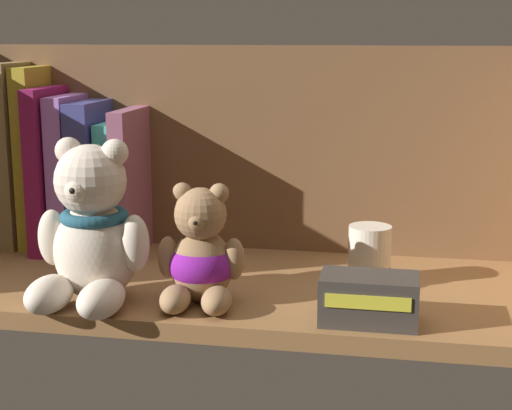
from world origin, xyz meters
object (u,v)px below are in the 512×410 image
Objects in this scene: book_0 at (0,162)px; small_product_box at (369,299)px; book_6 at (119,185)px; teddy_bear_smaller at (201,257)px; book_4 at (74,171)px; pillar_candle at (369,254)px; teddy_bear_larger at (91,234)px; book_7 at (137,179)px; book_5 at (97,175)px; book_3 at (56,167)px; book_1 at (18,155)px; book_2 at (37,157)px.

small_product_box is (51.11, -21.94, -8.67)cm from book_0.
teddy_bear_smaller is at bearing -50.00° from book_6.
book_6 is (6.17, -0.00, -1.67)cm from book_4.
book_6 reaches higher than small_product_box.
book_4 reaches higher than pillar_candle.
teddy_bear_larger is at bearing -156.83° from pillar_candle.
book_7 is at bearing 0.00° from book_6.
pillar_candle is at bearing -9.94° from book_0.
book_6 is 41.06cm from small_product_box.
book_5 reaches higher than teddy_bear_larger.
teddy_bear_smaller is (24.99, -19.36, -5.63)cm from book_3.
small_product_box is at bearing -24.45° from book_1.
book_6 is 1.32× the size of teddy_bear_smaller.
book_7 is at bearing 0.00° from book_5.
book_1 is 14.59cm from book_6.
book_1 is 1.24× the size of book_5.
book_7 is 1.95× the size of small_product_box.
book_0 is 30.53cm from teddy_bear_larger.
book_2 is 1.40× the size of book_6.
book_6 is at bearing 102.72° from teddy_bear_larger.
small_product_box is (29.39, -0.79, -5.08)cm from teddy_bear_larger.
book_1 reaches higher than teddy_bear_smaller.
book_1 is 2.53× the size of small_product_box.
small_product_box is at bearing -25.74° from book_2.
book_5 is at bearing 134.90° from teddy_bear_smaller.
book_3 reaches higher than pillar_candle.
book_0 is 1.71× the size of teddy_bear_smaller.
teddy_bear_smaller is 1.94× the size of pillar_candle.
book_7 is 2.82× the size of pillar_candle.
book_0 is 51.84cm from pillar_candle.
book_6 is at bearing 0.00° from book_5.
book_1 is 2.76cm from book_2.
book_1 reaches higher than teddy_bear_larger.
book_0 is 1.26× the size of teddy_bear_larger.
book_3 is 1.05× the size of book_4.
book_3 reaches higher than book_6.
book_7 is at bearing -0.00° from book_2.
book_0 is at bearing -180.00° from book_2.
book_7 is (5.59, 0.00, -0.43)cm from book_5.
teddy_bear_larger is at bearing -171.08° from teddy_bear_smaller.
book_2 is at bearing 0.00° from book_1.
pillar_candle is (36.59, -8.85, -6.52)cm from book_5.
book_4 is (7.94, 0.00, -2.04)cm from book_1.
book_2 reaches higher than teddy_bear_larger.
teddy_bear_larger reaches higher than pillar_candle.
book_3 reaches higher than book_4.
book_3 is 48.91cm from small_product_box.
teddy_bear_larger is at bearing -48.25° from book_1.
book_7 is (19.47, 0.00, -1.66)cm from book_0.
book_4 is at bearing 0.00° from book_1.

